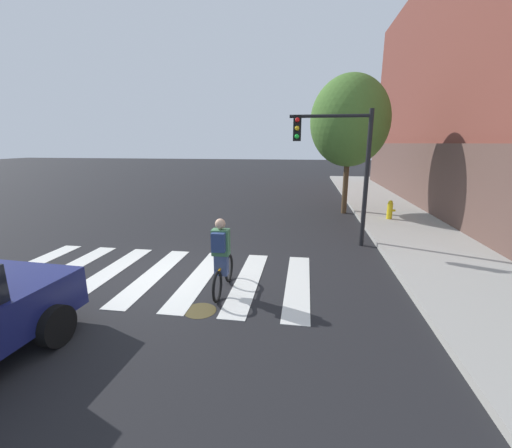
{
  "coord_description": "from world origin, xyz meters",
  "views": [
    {
      "loc": [
        3.19,
        -7.13,
        3.21
      ],
      "look_at": [
        1.87,
        1.57,
        1.02
      ],
      "focal_mm": 22.83,
      "sensor_mm": 36.0,
      "label": 1
    }
  ],
  "objects_px": {
    "cyclist": "(222,257)",
    "fire_hydrant": "(390,210)",
    "manhole_cover": "(200,311)",
    "traffic_light_near": "(340,155)",
    "street_tree_near": "(350,121)"
  },
  "relations": [
    {
      "from": "traffic_light_near",
      "to": "fire_hydrant",
      "type": "distance_m",
      "value": 4.85
    },
    {
      "from": "street_tree_near",
      "to": "fire_hydrant",
      "type": "bearing_deg",
      "value": -44.06
    },
    {
      "from": "cyclist",
      "to": "street_tree_near",
      "type": "bearing_deg",
      "value": 68.61
    },
    {
      "from": "fire_hydrant",
      "to": "street_tree_near",
      "type": "distance_m",
      "value": 4.3
    },
    {
      "from": "fire_hydrant",
      "to": "traffic_light_near",
      "type": "bearing_deg",
      "value": -125.69
    },
    {
      "from": "manhole_cover",
      "to": "cyclist",
      "type": "distance_m",
      "value": 1.21
    },
    {
      "from": "manhole_cover",
      "to": "fire_hydrant",
      "type": "distance_m",
      "value": 9.96
    },
    {
      "from": "cyclist",
      "to": "traffic_light_near",
      "type": "relative_size",
      "value": 0.41
    },
    {
      "from": "manhole_cover",
      "to": "street_tree_near",
      "type": "bearing_deg",
      "value": 69.03
    },
    {
      "from": "cyclist",
      "to": "fire_hydrant",
      "type": "relative_size",
      "value": 2.19
    },
    {
      "from": "manhole_cover",
      "to": "traffic_light_near",
      "type": "height_order",
      "value": "traffic_light_near"
    },
    {
      "from": "cyclist",
      "to": "fire_hydrant",
      "type": "distance_m",
      "value": 9.12
    },
    {
      "from": "cyclist",
      "to": "street_tree_near",
      "type": "height_order",
      "value": "street_tree_near"
    },
    {
      "from": "manhole_cover",
      "to": "fire_hydrant",
      "type": "height_order",
      "value": "fire_hydrant"
    },
    {
      "from": "manhole_cover",
      "to": "fire_hydrant",
      "type": "bearing_deg",
      "value": 56.64
    }
  ]
}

